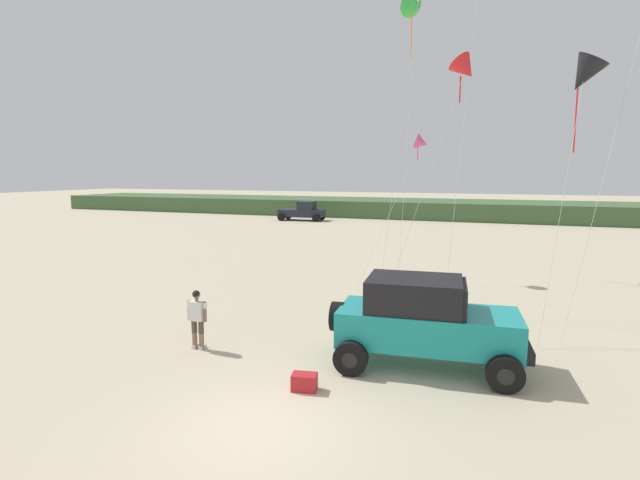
# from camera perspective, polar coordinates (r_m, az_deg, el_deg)

# --- Properties ---
(ground_plane) EXTENTS (220.00, 220.00, 0.00)m
(ground_plane) POSITION_cam_1_polar(r_m,az_deg,el_deg) (9.92, -7.31, -21.31)
(ground_plane) COLOR #C1B293
(dune_ridge) EXTENTS (90.00, 9.92, 1.81)m
(dune_ridge) POSITION_cam_1_polar(r_m,az_deg,el_deg) (54.82, 10.50, 3.79)
(dune_ridge) COLOR #426038
(dune_ridge) RESTS_ON ground_plane
(jeep) EXTENTS (4.95, 2.74, 2.26)m
(jeep) POSITION_cam_1_polar(r_m,az_deg,el_deg) (12.35, 12.47, -9.34)
(jeep) COLOR teal
(jeep) RESTS_ON ground_plane
(person_watching) EXTENTS (0.62, 0.31, 1.67)m
(person_watching) POSITION_cam_1_polar(r_m,az_deg,el_deg) (13.70, -14.52, -8.83)
(person_watching) COLOR #8C664C
(person_watching) RESTS_ON ground_plane
(cooler_box) EXTENTS (0.62, 0.46, 0.38)m
(cooler_box) POSITION_cam_1_polar(r_m,az_deg,el_deg) (11.15, -1.89, -16.67)
(cooler_box) COLOR #B21E23
(cooler_box) RESTS_ON ground_plane
(distant_pickup) EXTENTS (4.73, 2.69, 1.98)m
(distant_pickup) POSITION_cam_1_polar(r_m,az_deg,el_deg) (48.90, -2.06, 3.45)
(distant_pickup) COLOR #1E232D
(distant_pickup) RESTS_ON ground_plane
(kite_pink_ribbon) EXTENTS (2.40, 4.01, 6.71)m
(kite_pink_ribbon) POSITION_cam_1_polar(r_m,az_deg,el_deg) (22.65, 12.05, 11.30)
(kite_pink_ribbon) COLOR #E04C93
(kite_pink_ribbon) RESTS_ON ground_plane
(kite_blue_swept) EXTENTS (1.82, 3.90, 8.60)m
(kite_blue_swept) POSITION_cam_1_polar(r_m,az_deg,el_deg) (17.69, 29.13, 16.94)
(kite_blue_swept) COLOR black
(kite_blue_swept) RESTS_ON ground_plane
(kite_purple_stunt) EXTENTS (3.05, 2.17, 9.01)m
(kite_purple_stunt) POSITION_cam_1_polar(r_m,az_deg,el_deg) (18.04, 17.04, 19.00)
(kite_purple_stunt) COLOR red
(kite_purple_stunt) RESTS_ON ground_plane
(kite_orange_streamer) EXTENTS (1.50, 6.09, 13.82)m
(kite_orange_streamer) POSITION_cam_1_polar(r_m,az_deg,el_deg) (26.58, 11.34, 25.69)
(kite_orange_streamer) COLOR green
(kite_orange_streamer) RESTS_ON ground_plane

